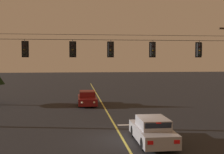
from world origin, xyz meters
TOP-DOWN VIEW (x-y plane):
  - ground_plane at (0.00, 0.00)m, footprint 180.00×180.00m
  - lane_centre_stripe at (0.00, 10.04)m, footprint 0.14×60.00m
  - stop_bar_paint at (1.90, 3.44)m, footprint 3.40×0.36m
  - signal_span_assembly at (-0.00, 4.04)m, footprint 19.16×0.32m
  - traffic_light_leftmost at (-6.07, 4.02)m, footprint 0.48×0.41m
  - traffic_light_left_inner at (-2.85, 4.02)m, footprint 0.48×0.41m
  - traffic_light_centre at (-0.21, 4.02)m, footprint 0.48×0.41m
  - traffic_light_right_inner at (2.82, 4.02)m, footprint 0.48×0.41m
  - traffic_light_rightmost at (6.26, 4.02)m, footprint 0.48×0.41m
  - car_waiting_near_lane at (1.50, -1.03)m, footprint 1.80×4.33m
  - car_oncoming_lead at (-1.56, 12.87)m, footprint 1.80×4.42m

SIDE VIEW (x-z plane):
  - ground_plane at x=0.00m, z-range 0.00..0.00m
  - lane_centre_stripe at x=0.00m, z-range 0.00..0.01m
  - stop_bar_paint at x=1.90m, z-range 0.00..0.01m
  - car_oncoming_lead at x=-1.56m, z-range -0.05..1.34m
  - car_waiting_near_lane at x=1.50m, z-range -0.05..1.34m
  - signal_span_assembly at x=0.00m, z-range 0.15..7.46m
  - traffic_light_leftmost at x=-6.07m, z-range 4.65..5.87m
  - traffic_light_left_inner at x=-2.85m, z-range 4.65..5.87m
  - traffic_light_centre at x=-0.21m, z-range 4.65..5.87m
  - traffic_light_right_inner at x=2.82m, z-range 4.65..5.87m
  - traffic_light_rightmost at x=6.26m, z-range 4.65..5.87m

